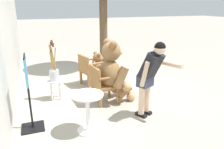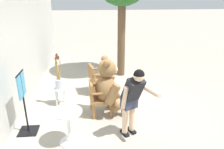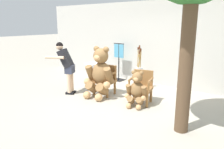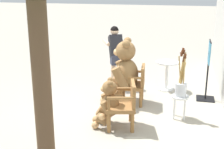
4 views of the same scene
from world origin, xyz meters
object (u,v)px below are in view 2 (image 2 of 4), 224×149
object	(u,v)px
wooden_chair_right	(97,78)
person_visitor	(132,97)
brush_bucket	(59,81)
clothing_display_stand	(24,102)
white_stool	(60,92)
round_side_table	(68,123)
teddy_bear_small	(107,78)
teddy_bear_large	(109,87)
wooden_chair_left	(98,97)

from	to	relation	value
wooden_chair_right	person_visitor	world-z (taller)	person_visitor
person_visitor	brush_bucket	bearing A→B (deg)	47.24
person_visitor	clothing_display_stand	size ratio (longest dim) A/B	1.13
white_stool	clothing_display_stand	distance (m)	1.35
round_side_table	clothing_display_stand	xyz separation A→B (m)	(0.45, 0.93, 0.27)
person_visitor	brush_bucket	size ratio (longest dim) A/B	1.61
white_stool	round_side_table	xyz separation A→B (m)	(-1.63, -0.38, 0.09)
person_visitor	white_stool	distance (m)	2.31
teddy_bear_small	white_stool	xyz separation A→B (m)	(-0.68, 1.28, -0.09)
teddy_bear_large	round_side_table	size ratio (longest dim) A/B	2.01
wooden_chair_left	clothing_display_stand	world-z (taller)	clothing_display_stand
person_visitor	round_side_table	xyz separation A→B (m)	(-0.11, 1.27, -0.47)
clothing_display_stand	person_visitor	bearing A→B (deg)	-98.89
teddy_bear_large	clothing_display_stand	xyz separation A→B (m)	(-0.63, 1.80, 0.01)
wooden_chair_left	teddy_bear_small	xyz separation A→B (m)	(1.24, -0.29, -0.01)
teddy_bear_large	round_side_table	distance (m)	1.42
wooden_chair_right	white_stool	distance (m)	1.19
teddy_bear_small	clothing_display_stand	distance (m)	2.62
teddy_bear_large	brush_bucket	world-z (taller)	teddy_bear_large
wooden_chair_left	person_visitor	xyz separation A→B (m)	(-0.96, -0.65, 0.45)
round_side_table	teddy_bear_small	bearing A→B (deg)	-21.34
wooden_chair_right	teddy_bear_small	xyz separation A→B (m)	(0.03, -0.29, -0.01)
teddy_bear_small	clothing_display_stand	world-z (taller)	clothing_display_stand
person_visitor	white_stool	size ratio (longest dim) A/B	3.34
wooden_chair_left	teddy_bear_large	distance (m)	0.36
brush_bucket	person_visitor	bearing A→B (deg)	-132.76
teddy_bear_large	clothing_display_stand	world-z (taller)	teddy_bear_large
person_visitor	round_side_table	bearing A→B (deg)	95.04
person_visitor	clothing_display_stand	bearing A→B (deg)	81.11
round_side_table	white_stool	bearing A→B (deg)	13.03
round_side_table	person_visitor	bearing A→B (deg)	-84.96
teddy_bear_large	white_stool	size ratio (longest dim) A/B	3.14
white_stool	brush_bucket	distance (m)	0.32
person_visitor	round_side_table	distance (m)	1.35
white_stool	teddy_bear_small	bearing A→B (deg)	-62.18
white_stool	wooden_chair_left	bearing A→B (deg)	-119.56
person_visitor	brush_bucket	distance (m)	2.25
brush_bucket	clothing_display_stand	bearing A→B (deg)	154.93
wooden_chair_right	brush_bucket	size ratio (longest dim) A/B	0.90
brush_bucket	round_side_table	size ratio (longest dim) A/B	1.33
teddy_bear_small	round_side_table	distance (m)	2.48
wooden_chair_left	white_stool	size ratio (longest dim) A/B	1.87
wooden_chair_left	person_visitor	bearing A→B (deg)	-145.83
wooden_chair_right	round_side_table	bearing A→B (deg)	164.93
wooden_chair_right	white_stool	size ratio (longest dim) A/B	1.87
wooden_chair_right	person_visitor	distance (m)	2.31
clothing_display_stand	round_side_table	bearing A→B (deg)	-116.08
teddy_bear_large	clothing_display_stand	distance (m)	1.91
person_visitor	white_stool	xyz separation A→B (m)	(1.52, 1.64, -0.56)
wooden_chair_right	brush_bucket	bearing A→B (deg)	123.25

